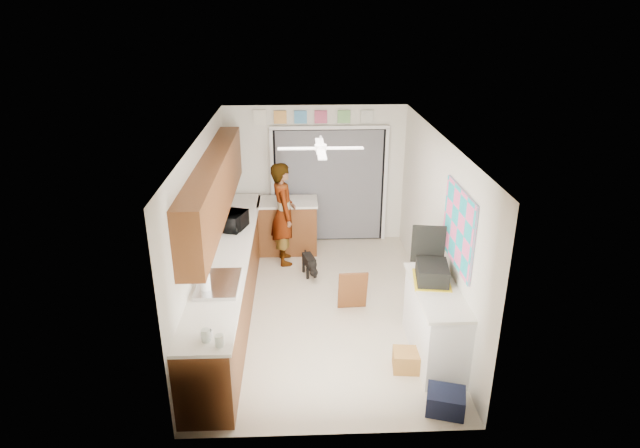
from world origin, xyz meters
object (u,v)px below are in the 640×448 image
object	(u,v)px
microwave	(234,221)
suitcase	(432,273)
navy_crate	(446,401)
paper_towel_roll	(206,283)
man	(283,214)
cup	(207,335)
dog	(309,264)
cardboard_box	(409,360)

from	to	relation	value
microwave	suitcase	bearing A→B (deg)	-106.10
navy_crate	microwave	bearing A→B (deg)	130.48
microwave	paper_towel_roll	bearing A→B (deg)	-165.64
paper_towel_roll	suitcase	size ratio (longest dim) A/B	0.49
man	navy_crate	bearing A→B (deg)	-163.62
navy_crate	man	distance (m)	4.23
cup	dog	distance (m)	3.44
paper_towel_roll	navy_crate	world-z (taller)	paper_towel_roll
cardboard_box	man	world-z (taller)	man
man	dog	bearing A→B (deg)	-151.46
dog	paper_towel_roll	bearing A→B (deg)	-134.76
cup	suitcase	world-z (taller)	suitcase
dog	man	bearing A→B (deg)	112.95
cup	man	world-z (taller)	man
microwave	cup	world-z (taller)	microwave
cardboard_box	man	distance (m)	3.48
dog	navy_crate	bearing A→B (deg)	-81.49
cardboard_box	navy_crate	world-z (taller)	navy_crate
microwave	dog	distance (m)	1.46
cardboard_box	navy_crate	bearing A→B (deg)	-71.08
cup	dog	xyz separation A→B (m)	(1.10, 3.16, -0.80)
paper_towel_roll	navy_crate	bearing A→B (deg)	-21.16
cup	dog	bearing A→B (deg)	70.75
navy_crate	dog	world-z (taller)	dog
paper_towel_roll	dog	distance (m)	2.67
cup	navy_crate	size ratio (longest dim) A/B	0.32
suitcase	navy_crate	size ratio (longest dim) A/B	1.23
cup	man	bearing A→B (deg)	79.33
paper_towel_roll	suitcase	distance (m)	2.73
cup	navy_crate	world-z (taller)	cup
suitcase	dog	size ratio (longest dim) A/B	1.02
cup	navy_crate	xyz separation A→B (m)	(2.50, -0.07, -0.87)
dog	cardboard_box	bearing A→B (deg)	-80.20
suitcase	microwave	bearing A→B (deg)	154.24
suitcase	man	distance (m)	3.15
microwave	cup	xyz separation A→B (m)	(0.04, -2.91, -0.08)
cup	paper_towel_roll	bearing A→B (deg)	99.07
navy_crate	man	xyz separation A→B (m)	(-1.81, 3.75, 0.75)
navy_crate	dog	size ratio (longest dim) A/B	0.83
man	microwave	bearing A→B (deg)	127.18
microwave	cardboard_box	size ratio (longest dim) A/B	1.18
cardboard_box	man	bearing A→B (deg)	117.34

